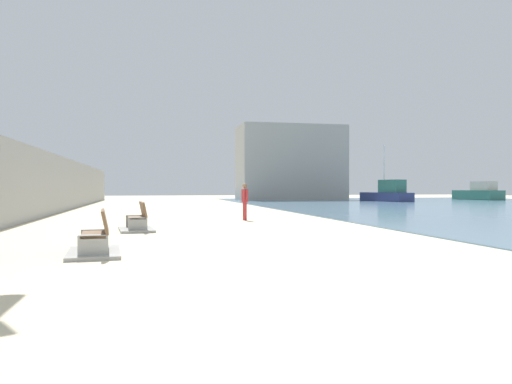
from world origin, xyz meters
The scene contains 8 objects.
ground_plane centered at (0.00, 18.00, 0.00)m, with size 120.00×120.00×0.00m, color beige.
seawall centered at (-7.50, 18.00, 1.63)m, with size 0.80×64.00×3.27m, color #9E9E99.
bench_near centered at (-3.29, 2.09, 0.23)m, with size 1.26×2.18×0.98m.
bench_far centered at (-2.54, 7.97, 0.23)m, with size 1.29×2.19×0.98m.
person_walking centered at (2.02, 12.32, 0.95)m, with size 0.26×0.52×1.64m.
boat_distant centered at (34.20, 39.83, 0.81)m, with size 3.30×5.75×2.08m.
boat_outer centered at (21.38, 36.59, 0.83)m, with size 3.37×6.21×5.68m.
harbor_building centered at (13.94, 46.00, 4.26)m, with size 12.00×6.00×8.51m, color #9E9E99.
Camera 1 is at (-2.15, -9.23, 1.48)m, focal length 34.76 mm.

